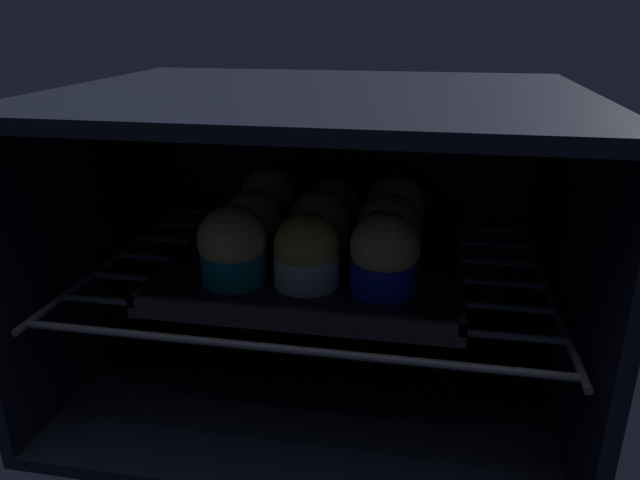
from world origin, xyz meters
The scene contains 12 objects.
oven_cavity centered at (0.00, 26.25, 17.00)cm, with size 59.00×47.00×37.00cm.
oven_rack centered at (0.00, 22.00, 13.60)cm, with size 54.80×42.00×0.80cm.
baking_tray centered at (0.00, 22.46, 14.68)cm, with size 34.07×34.07×2.20cm.
muffin_row0_col0 centered at (-8.21, 13.61, 19.23)cm, with size 7.70×7.70×8.80cm.
muffin_row0_col1 centered at (-0.18, 14.26, 18.97)cm, with size 7.20×7.20×8.21cm.
muffin_row0_col2 centered at (8.50, 14.18, 19.30)cm, with size 7.49×7.49×8.81cm.
muffin_row1_col0 centered at (-8.38, 22.19, 18.84)cm, with size 7.33×7.33×8.05cm.
muffin_row1_col1 centered at (0.13, 22.36, 19.16)cm, with size 7.37×7.37×8.55cm.
muffin_row1_col2 centered at (8.16, 22.24, 19.11)cm, with size 7.47×7.47×8.46cm.
muffin_row2_col0 centered at (-8.79, 31.25, 19.27)cm, with size 7.43×7.43×8.76cm.
muffin_row2_col1 centered at (-0.20, 30.98, 18.58)cm, with size 7.20×7.20×7.77cm.
muffin_row2_col2 centered at (8.63, 31.23, 19.05)cm, with size 7.89×7.89×8.52cm.
Camera 1 is at (12.33, -44.81, 43.45)cm, focal length 33.51 mm.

